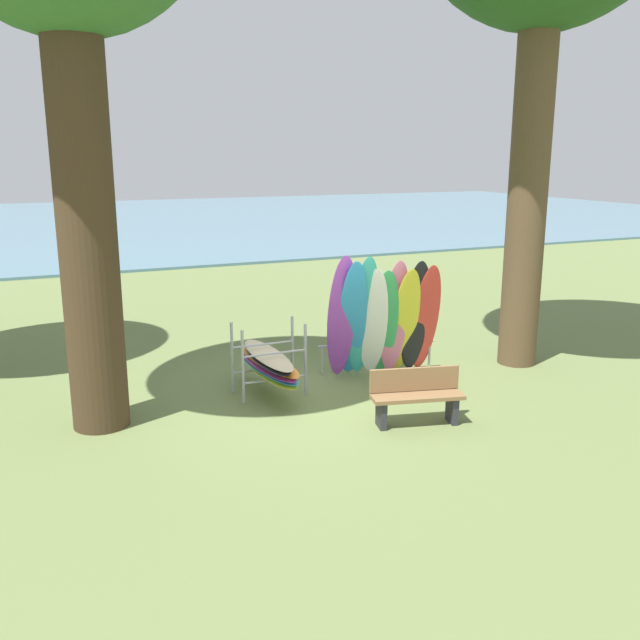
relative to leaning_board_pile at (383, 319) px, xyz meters
name	(u,v)px	position (x,y,z in m)	size (l,w,h in m)	color
ground_plane	(312,394)	(-1.57, -0.39, -1.08)	(80.00, 80.00, 0.00)	olive
lake_water	(97,223)	(-1.57, 31.41, -1.03)	(80.00, 36.00, 0.10)	slate
leaning_board_pile	(383,319)	(0.00, 0.00, 0.00)	(2.22, 1.01, 2.32)	purple
board_storage_rack	(269,363)	(-2.25, -0.09, -0.52)	(1.15, 2.13, 1.25)	#9EA0A5
park_bench	(416,395)	(-0.65, -2.25, -0.62)	(1.46, 0.72, 0.85)	#2D2D33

